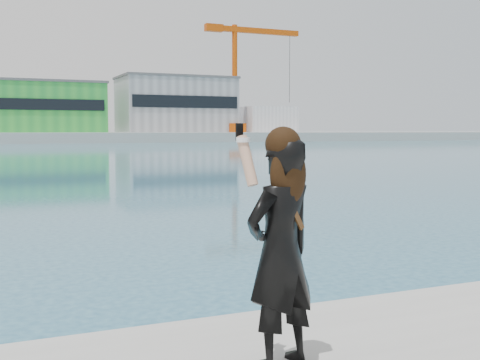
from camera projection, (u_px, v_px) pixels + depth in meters
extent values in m
cube|color=green|center=(27.00, 108.00, 123.93)|extent=(30.00, 16.00, 10.00)
cube|color=black|center=(30.00, 104.00, 116.49)|extent=(28.50, 0.20, 2.20)
cube|color=#59595B|center=(27.00, 82.00, 123.50)|extent=(30.60, 16.32, 0.50)
cube|color=gray|center=(176.00, 106.00, 136.60)|extent=(25.00, 15.00, 12.00)
cube|color=black|center=(187.00, 102.00, 129.61)|extent=(23.75, 0.20, 2.64)
cube|color=#59595B|center=(176.00, 78.00, 136.09)|extent=(25.50, 15.30, 0.50)
cube|color=silver|center=(267.00, 120.00, 143.79)|extent=(12.00, 10.00, 6.00)
cube|color=#D54F0C|center=(235.00, 128.00, 136.32)|extent=(4.00, 4.00, 2.00)
cylinder|color=#D54F0C|center=(235.00, 74.00, 135.33)|extent=(1.20, 1.20, 22.00)
cube|color=#D54F0C|center=(259.00, 31.00, 136.89)|extent=(20.00, 1.20, 1.20)
cube|color=#D54F0C|center=(214.00, 28.00, 132.51)|extent=(4.00, 1.60, 1.60)
cylinder|color=black|center=(290.00, 68.00, 140.74)|extent=(0.10, 0.10, 16.00)
cylinder|color=silver|center=(102.00, 113.00, 123.20)|extent=(0.16, 0.16, 8.00)
cube|color=#C0560B|center=(105.00, 96.00, 123.16)|extent=(1.20, 0.04, 0.80)
imported|color=black|center=(280.00, 253.00, 4.16)|extent=(0.68, 0.54, 1.61)
sphere|color=black|center=(283.00, 145.00, 4.08)|extent=(0.25, 0.25, 0.25)
ellipsoid|color=black|center=(288.00, 175.00, 4.06)|extent=(0.27, 0.14, 0.43)
cylinder|color=tan|center=(247.00, 161.00, 4.04)|extent=(0.13, 0.20, 0.35)
cylinder|color=white|center=(243.00, 140.00, 4.06)|extent=(0.10, 0.10, 0.03)
cube|color=black|center=(239.00, 132.00, 4.08)|extent=(0.06, 0.03, 0.12)
cube|color=#4C2D14|center=(293.00, 208.00, 4.09)|extent=(0.22, 0.08, 0.33)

